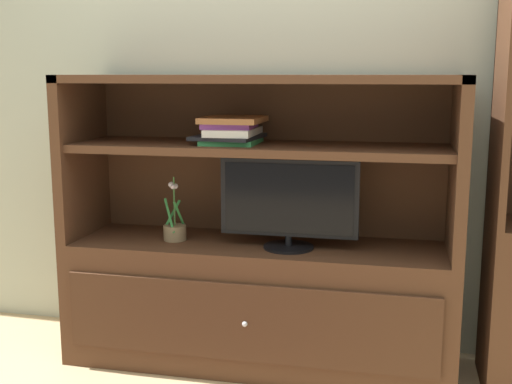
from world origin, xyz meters
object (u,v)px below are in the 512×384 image
(potted_plant, at_px, (175,229))
(magazine_stack, at_px, (232,130))
(media_console, at_px, (259,272))
(tv_monitor, at_px, (289,203))

(potted_plant, bearing_deg, magazine_stack, 6.94)
(media_console, xyz_separation_m, tv_monitor, (0.15, -0.06, 0.35))
(potted_plant, height_order, magazine_stack, magazine_stack)
(tv_monitor, bearing_deg, magazine_stack, 167.51)
(media_console, distance_m, tv_monitor, 0.38)
(media_console, height_order, magazine_stack, media_console)
(media_console, height_order, potted_plant, media_console)
(tv_monitor, height_order, magazine_stack, magazine_stack)
(potted_plant, xyz_separation_m, magazine_stack, (0.27, 0.03, 0.47))
(media_console, relative_size, magazine_stack, 5.26)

